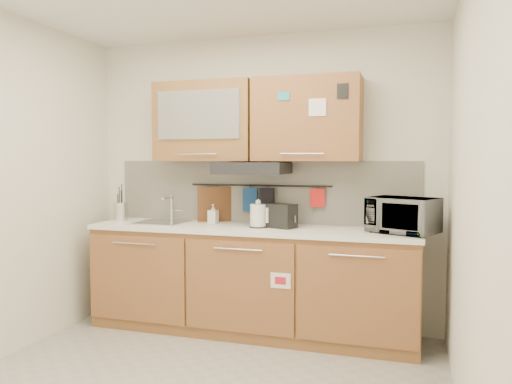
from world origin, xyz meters
The scene contains 18 objects.
wall_back centered at (0.00, 1.50, 1.30)m, with size 3.20×3.20×0.00m, color silver.
wall_right centered at (1.60, 0.00, 1.30)m, with size 3.00×3.00×0.00m, color silver.
base_cabinet centered at (0.00, 1.19, 0.41)m, with size 2.80×0.64×0.88m.
countertop centered at (0.00, 1.19, 0.90)m, with size 2.82×0.62×0.04m, color white.
backsplash centered at (0.00, 1.49, 1.20)m, with size 2.80×0.02×0.56m, color silver.
upper_cabinets centered at (0.00, 1.32, 1.83)m, with size 1.82×0.37×0.70m.
range_hood centered at (0.00, 1.25, 1.42)m, with size 0.60×0.46×0.10m, color black.
sink centered at (-0.85, 1.21, 0.92)m, with size 0.42×0.40×0.26m.
utensil_rail centered at (0.00, 1.45, 1.26)m, with size 0.02×0.02×1.30m, color black.
utensil_crock centered at (-1.30, 1.24, 1.01)m, with size 0.17×0.17×0.34m.
kettle centered at (0.08, 1.16, 1.01)m, with size 0.17×0.15×0.24m.
toaster centered at (0.26, 1.21, 1.02)m, with size 0.30×0.24×0.20m.
microwave centered at (1.25, 1.19, 1.06)m, with size 0.50×0.34×0.28m, color #999999.
soap_bottle centered at (-0.39, 1.31, 1.01)m, with size 0.08×0.08×0.17m, color #999999.
cutting_board centered at (-0.40, 1.44, 1.02)m, with size 0.36×0.03×0.44m, color brown.
oven_mitt centered at (-0.08, 1.44, 1.13)m, with size 0.13×0.03×0.21m, color navy.
dark_pouch centered at (0.08, 1.44, 1.14)m, with size 0.13×0.04×0.21m, color black.
pot_holder centered at (0.53, 1.44, 1.16)m, with size 0.13×0.02×0.16m, color red.
Camera 1 is at (1.31, -2.84, 1.49)m, focal length 35.00 mm.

